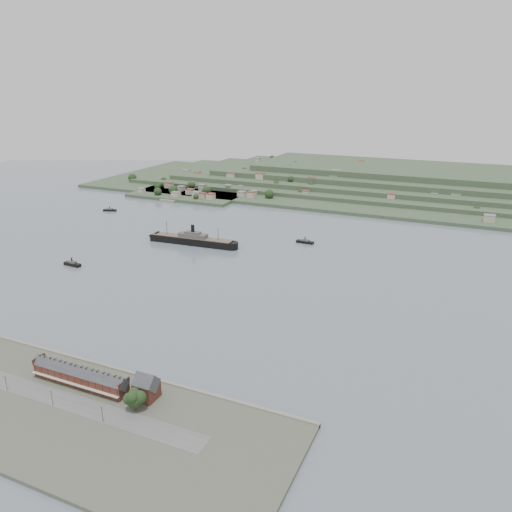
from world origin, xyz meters
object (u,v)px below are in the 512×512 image
at_px(tugboat, 72,264).
at_px(fig_tree, 134,398).
at_px(steamship, 189,240).
at_px(gabled_building, 146,387).
at_px(terrace_row, 80,376).

xyz_separation_m(tugboat, fig_tree, (172.61, -142.46, 7.10)).
bearing_deg(steamship, gabled_building, -63.35).
height_order(terrace_row, tugboat, terrace_row).
relative_size(terrace_row, tugboat, 3.32).
xyz_separation_m(steamship, tugboat, (-58.72, -92.98, -2.46)).
bearing_deg(tugboat, steamship, 57.73).
relative_size(gabled_building, steamship, 0.15).
height_order(gabled_building, fig_tree, gabled_building).
bearing_deg(fig_tree, terrace_row, 170.44).
distance_m(steamship, tugboat, 110.00).
bearing_deg(terrace_row, fig_tree, -9.56).
height_order(gabled_building, tugboat, gabled_building).
bearing_deg(steamship, fig_tree, -64.19).
relative_size(gabled_building, tugboat, 0.84).
xyz_separation_m(gabled_building, tugboat, (-171.62, 131.96, -6.38)).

